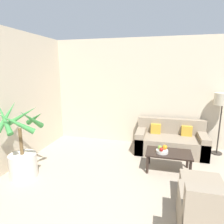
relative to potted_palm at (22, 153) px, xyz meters
The scene contains 11 objects.
wall_back 3.65m from the potted_palm, 40.36° to the left, with size 7.84×0.06×2.70m.
potted_palm is the anchor object (origin of this frame).
sofa_loveseat 3.21m from the potted_palm, 34.76° to the left, with size 1.59×0.78×0.76m.
floor_lamp 4.26m from the potted_palm, 28.46° to the left, with size 0.35×0.35×1.43m.
coffee_table 2.72m from the potted_palm, 19.27° to the left, with size 0.85×0.51×0.38m.
fruit_bowl 2.58m from the potted_palm, 18.93° to the left, with size 0.23×0.23×0.06m.
apple_red 2.54m from the potted_palm, 17.57° to the left, with size 0.07×0.07×0.07m.
apple_green 2.54m from the potted_palm, 19.80° to the left, with size 0.08×0.08×0.08m.
orange_fruit 2.64m from the potted_palm, 19.37° to the left, with size 0.09×0.09×0.09m.
armchair 3.15m from the potted_palm, 12.91° to the right, with size 0.82×0.78×0.84m.
ottoman 3.04m from the potted_palm, ahead, with size 0.59×0.51×0.36m.
Camera 1 is at (-0.30, 0.75, 1.95)m, focal length 32.00 mm.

